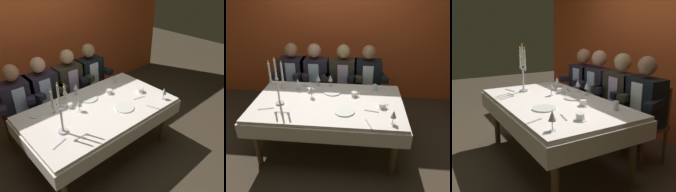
% 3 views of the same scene
% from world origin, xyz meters
% --- Properties ---
extents(ground_plane, '(12.00, 12.00, 0.00)m').
position_xyz_m(ground_plane, '(0.00, 0.00, 0.00)').
color(ground_plane, '#403426').
extents(back_wall, '(6.00, 0.12, 2.70)m').
position_xyz_m(back_wall, '(0.00, 1.66, 1.35)').
color(back_wall, '#D85525').
rests_on(back_wall, ground_plane).
extents(dining_table, '(1.94, 1.14, 0.74)m').
position_xyz_m(dining_table, '(0.00, 0.00, 0.62)').
color(dining_table, white).
rests_on(dining_table, ground_plane).
extents(candelabra, '(0.19, 0.11, 0.61)m').
position_xyz_m(candelabra, '(-0.59, -0.12, 0.99)').
color(candelabra, silver).
rests_on(candelabra, dining_table).
extents(dinner_plate_0, '(0.24, 0.24, 0.01)m').
position_xyz_m(dinner_plate_0, '(0.23, -0.23, 0.75)').
color(dinner_plate_0, white).
rests_on(dinner_plate_0, dining_table).
extents(dinner_plate_1, '(0.24, 0.24, 0.01)m').
position_xyz_m(dinner_plate_1, '(0.03, 0.25, 0.75)').
color(dinner_plate_1, white).
rests_on(dinner_plate_1, dining_table).
extents(dinner_plate_2, '(0.20, 0.20, 0.01)m').
position_xyz_m(dinner_plate_2, '(-0.65, 0.38, 0.75)').
color(dinner_plate_2, white).
rests_on(dinner_plate_2, dining_table).
extents(wine_glass_0, '(0.07, 0.07, 0.16)m').
position_xyz_m(wine_glass_0, '(-0.20, 0.46, 0.85)').
color(wine_glass_0, silver).
rests_on(wine_glass_0, dining_table).
extents(wine_glass_1, '(0.07, 0.07, 0.16)m').
position_xyz_m(wine_glass_1, '(-0.02, 0.47, 0.85)').
color(wine_glass_1, silver).
rests_on(wine_glass_1, dining_table).
extents(wine_glass_2, '(0.07, 0.07, 0.16)m').
position_xyz_m(wine_glass_2, '(-0.23, 0.09, 0.85)').
color(wine_glass_2, silver).
rests_on(wine_glass_2, dining_table).
extents(wine_glass_3, '(0.07, 0.07, 0.16)m').
position_xyz_m(wine_glass_3, '(0.77, -0.42, 0.85)').
color(wine_glass_3, silver).
rests_on(wine_glass_3, dining_table).
extents(wine_glass_4, '(0.07, 0.07, 0.16)m').
position_xyz_m(wine_glass_4, '(-0.46, 0.30, 0.85)').
color(wine_glass_4, silver).
rests_on(wine_glass_4, dining_table).
extents(water_tumbler_0, '(0.06, 0.06, 0.09)m').
position_xyz_m(water_tumbler_0, '(0.61, 0.38, 0.78)').
color(water_tumbler_0, silver).
rests_on(water_tumbler_0, dining_table).
extents(coffee_cup_0, '(0.13, 0.12, 0.06)m').
position_xyz_m(coffee_cup_0, '(-0.28, 0.24, 0.77)').
color(coffee_cup_0, white).
rests_on(coffee_cup_0, dining_table).
extents(coffee_cup_1, '(0.13, 0.12, 0.06)m').
position_xyz_m(coffee_cup_1, '(0.33, 0.18, 0.77)').
color(coffee_cup_1, white).
rests_on(coffee_cup_1, dining_table).
extents(coffee_cup_2, '(0.13, 0.12, 0.06)m').
position_xyz_m(coffee_cup_2, '(0.68, -0.09, 0.77)').
color(coffee_cup_2, white).
rests_on(coffee_cup_2, dining_table).
extents(knife_0, '(0.19, 0.07, 0.01)m').
position_xyz_m(knife_0, '(-0.72, -0.26, 0.74)').
color(knife_0, '#B7B7BC').
rests_on(knife_0, dining_table).
extents(fork_1, '(0.17, 0.05, 0.01)m').
position_xyz_m(fork_1, '(0.55, -0.19, 0.74)').
color(fork_1, '#B7B7BC').
rests_on(fork_1, dining_table).
extents(fork_2, '(0.17, 0.06, 0.01)m').
position_xyz_m(fork_2, '(-0.34, 0.40, 0.74)').
color(fork_2, '#B7B7BC').
rests_on(fork_2, dining_table).
extents(knife_3, '(0.08, 0.18, 0.01)m').
position_xyz_m(knife_3, '(0.51, -0.46, 0.74)').
color(knife_3, '#B7B7BC').
rests_on(knife_3, dining_table).
extents(seated_diner_0, '(0.63, 0.48, 1.24)m').
position_xyz_m(seated_diner_0, '(-0.70, 0.89, 0.74)').
color(seated_diner_0, brown).
rests_on(seated_diner_0, ground_plane).
extents(seated_diner_1, '(0.63, 0.48, 1.24)m').
position_xyz_m(seated_diner_1, '(-0.33, 0.89, 0.74)').
color(seated_diner_1, brown).
rests_on(seated_diner_1, ground_plane).
extents(seated_diner_2, '(0.63, 0.48, 1.24)m').
position_xyz_m(seated_diner_2, '(0.13, 0.89, 0.74)').
color(seated_diner_2, brown).
rests_on(seated_diner_2, ground_plane).
extents(seated_diner_3, '(0.63, 0.48, 1.24)m').
position_xyz_m(seated_diner_3, '(0.52, 0.89, 0.74)').
color(seated_diner_3, brown).
rests_on(seated_diner_3, ground_plane).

